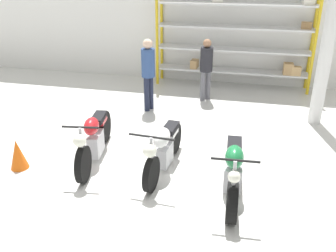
{
  "coord_description": "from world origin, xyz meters",
  "views": [
    {
      "loc": [
        1.34,
        -5.52,
        3.48
      ],
      "look_at": [
        0.0,
        0.4,
        0.7
      ],
      "focal_mm": 40.0,
      "sensor_mm": 36.0,
      "label": 1
    }
  ],
  "objects_px": {
    "motorcycle_red": "(94,138)",
    "motorcycle_white": "(164,148)",
    "motorcycle_green": "(233,169)",
    "shelving_rack": "(239,38)",
    "traffic_cone": "(18,154)",
    "person_browsing": "(148,69)",
    "person_near_rack": "(206,65)"
  },
  "relations": [
    {
      "from": "motorcycle_white",
      "to": "person_near_rack",
      "type": "relative_size",
      "value": 1.22
    },
    {
      "from": "shelving_rack",
      "to": "traffic_cone",
      "type": "distance_m",
      "value": 6.61
    },
    {
      "from": "traffic_cone",
      "to": "motorcycle_green",
      "type": "bearing_deg",
      "value": 1.71
    },
    {
      "from": "shelving_rack",
      "to": "person_browsing",
      "type": "distance_m",
      "value": 3.04
    },
    {
      "from": "motorcycle_white",
      "to": "traffic_cone",
      "type": "relative_size",
      "value": 3.54
    },
    {
      "from": "person_browsing",
      "to": "person_near_rack",
      "type": "xyz_separation_m",
      "value": [
        1.25,
        1.0,
        -0.09
      ]
    },
    {
      "from": "shelving_rack",
      "to": "person_browsing",
      "type": "relative_size",
      "value": 2.49
    },
    {
      "from": "motorcycle_green",
      "to": "person_browsing",
      "type": "height_order",
      "value": "person_browsing"
    },
    {
      "from": "motorcycle_red",
      "to": "traffic_cone",
      "type": "xyz_separation_m",
      "value": [
        -1.21,
        -0.6,
        -0.16
      ]
    },
    {
      "from": "motorcycle_white",
      "to": "person_browsing",
      "type": "height_order",
      "value": "person_browsing"
    },
    {
      "from": "traffic_cone",
      "to": "person_near_rack",
      "type": "bearing_deg",
      "value": 56.75
    },
    {
      "from": "shelving_rack",
      "to": "person_browsing",
      "type": "xyz_separation_m",
      "value": [
        -1.96,
        -2.29,
        -0.36
      ]
    },
    {
      "from": "person_browsing",
      "to": "person_near_rack",
      "type": "bearing_deg",
      "value": -122.84
    },
    {
      "from": "shelving_rack",
      "to": "traffic_cone",
      "type": "xyz_separation_m",
      "value": [
        -3.48,
        -5.51,
        -1.11
      ]
    },
    {
      "from": "person_near_rack",
      "to": "motorcycle_red",
      "type": "bearing_deg",
      "value": 106.77
    },
    {
      "from": "person_near_rack",
      "to": "shelving_rack",
      "type": "bearing_deg",
      "value": -78.74
    },
    {
      "from": "motorcycle_red",
      "to": "person_browsing",
      "type": "bearing_deg",
      "value": 165.25
    },
    {
      "from": "motorcycle_green",
      "to": "shelving_rack",
      "type": "bearing_deg",
      "value": 179.98
    },
    {
      "from": "traffic_cone",
      "to": "motorcycle_red",
      "type": "bearing_deg",
      "value": 26.36
    },
    {
      "from": "person_browsing",
      "to": "person_near_rack",
      "type": "relative_size",
      "value": 1.09
    },
    {
      "from": "traffic_cone",
      "to": "motorcycle_white",
      "type": "bearing_deg",
      "value": 11.16
    },
    {
      "from": "motorcycle_white",
      "to": "person_browsing",
      "type": "relative_size",
      "value": 1.12
    },
    {
      "from": "shelving_rack",
      "to": "motorcycle_red",
      "type": "relative_size",
      "value": 2.02
    },
    {
      "from": "motorcycle_red",
      "to": "motorcycle_white",
      "type": "xyz_separation_m",
      "value": [
        1.33,
        -0.1,
        0.0
      ]
    },
    {
      "from": "shelving_rack",
      "to": "person_near_rack",
      "type": "xyz_separation_m",
      "value": [
        -0.71,
        -1.29,
        -0.45
      ]
    },
    {
      "from": "shelving_rack",
      "to": "motorcycle_red",
      "type": "xyz_separation_m",
      "value": [
        -2.27,
        -4.91,
        -0.95
      ]
    },
    {
      "from": "motorcycle_green",
      "to": "traffic_cone",
      "type": "bearing_deg",
      "value": -91.25
    },
    {
      "from": "person_near_rack",
      "to": "traffic_cone",
      "type": "distance_m",
      "value": 5.09
    },
    {
      "from": "motorcycle_green",
      "to": "person_near_rack",
      "type": "distance_m",
      "value": 4.26
    },
    {
      "from": "motorcycle_green",
      "to": "person_near_rack",
      "type": "bearing_deg",
      "value": -169.46
    },
    {
      "from": "motorcycle_white",
      "to": "traffic_cone",
      "type": "bearing_deg",
      "value": -74.58
    },
    {
      "from": "motorcycle_red",
      "to": "traffic_cone",
      "type": "relative_size",
      "value": 3.89
    }
  ]
}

